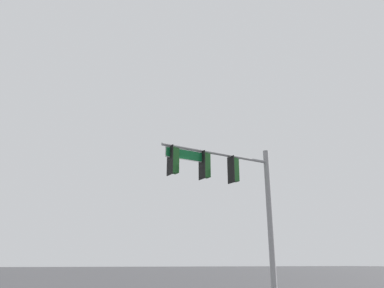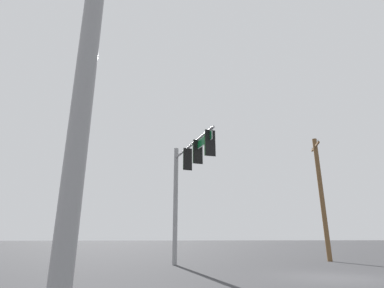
{
  "view_description": "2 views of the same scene",
  "coord_description": "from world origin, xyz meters",
  "views": [
    {
      "loc": [
        3.12,
        10.18,
        1.59
      ],
      "look_at": [
        -3.67,
        -6.84,
        7.46
      ],
      "focal_mm": 35.0,
      "sensor_mm": 36.0,
      "label": 1
    },
    {
      "loc": [
        11.42,
        -7.97,
        1.49
      ],
      "look_at": [
        -3.72,
        -5.12,
        6.35
      ],
      "focal_mm": 28.0,
      "sensor_mm": 36.0,
      "label": 2
    }
  ],
  "objects": [
    {
      "name": "signal_pole_near",
      "position": [
        -5.3,
        -5.19,
        4.83
      ],
      "size": [
        6.01,
        1.3,
        7.1
      ],
      "color": "gray",
      "rests_on": "ground_plane"
    }
  ]
}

